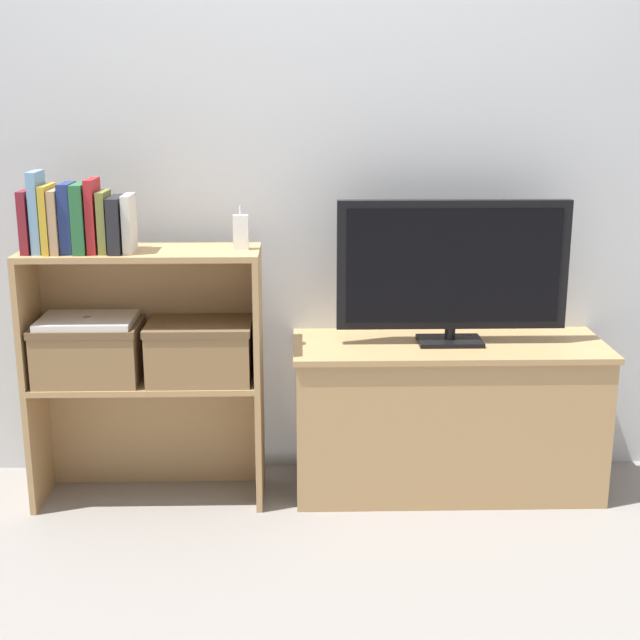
{
  "coord_description": "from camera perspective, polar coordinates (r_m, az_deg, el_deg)",
  "views": [
    {
      "loc": [
        -0.07,
        -2.75,
        1.4
      ],
      "look_at": [
        0.0,
        0.14,
        0.64
      ],
      "focal_mm": 50.0,
      "sensor_mm": 36.0,
      "label": 1
    }
  ],
  "objects": [
    {
      "name": "storage_basket_left",
      "position": [
        3.08,
        -14.57,
        -1.81
      ],
      "size": [
        0.35,
        0.24,
        0.2
      ],
      "color": "#937047",
      "rests_on": "bookshelf_lower_tier"
    },
    {
      "name": "bookshelf_upper_tier",
      "position": [
        3.07,
        -11.11,
        1.56
      ],
      "size": [
        0.78,
        0.27,
        0.44
      ],
      "color": "tan",
      "rests_on": "bookshelf_lower_tier"
    },
    {
      "name": "wall_back",
      "position": [
        3.18,
        -0.13,
        11.14
      ],
      "size": [
        10.0,
        0.05,
        2.4
      ],
      "color": "silver",
      "rests_on": "ground_plane"
    },
    {
      "name": "ground_plane",
      "position": [
        3.09,
        0.06,
        -12.19
      ],
      "size": [
        16.0,
        16.0,
        0.0
      ],
      "primitive_type": "plane",
      "color": "gray"
    },
    {
      "name": "laptop",
      "position": [
        3.05,
        -14.69,
        -0.02
      ],
      "size": [
        0.31,
        0.22,
        0.02
      ],
      "color": "white",
      "rests_on": "storage_basket_left"
    },
    {
      "name": "book_charcoal",
      "position": [
        2.94,
        -12.87,
        5.98
      ],
      "size": [
        0.04,
        0.15,
        0.18
      ],
      "color": "#232328",
      "rests_on": "bookshelf_upper_tier"
    },
    {
      "name": "book_navy",
      "position": [
        2.98,
        -15.81,
        6.31
      ],
      "size": [
        0.04,
        0.12,
        0.22
      ],
      "color": "navy",
      "rests_on": "bookshelf_upper_tier"
    },
    {
      "name": "book_crimson",
      "position": [
        2.96,
        -14.3,
        6.49
      ],
      "size": [
        0.03,
        0.13,
        0.24
      ],
      "color": "#B22328",
      "rests_on": "bookshelf_upper_tier"
    },
    {
      "name": "tv_stand",
      "position": [
        3.2,
        8.11,
        -6.1
      ],
      "size": [
        1.08,
        0.4,
        0.54
      ],
      "color": "tan",
      "rests_on": "ground_plane"
    },
    {
      "name": "book_maroon",
      "position": [
        3.01,
        -18.21,
        6.01
      ],
      "size": [
        0.03,
        0.13,
        0.2
      ],
      "color": "maroon",
      "rests_on": "bookshelf_upper_tier"
    },
    {
      "name": "book_forest",
      "position": [
        2.97,
        -15.01,
        6.32
      ],
      "size": [
        0.04,
        0.15,
        0.22
      ],
      "color": "#286638",
      "rests_on": "bookshelf_upper_tier"
    },
    {
      "name": "baby_monitor",
      "position": [
        2.93,
        -5.08,
        5.63
      ],
      "size": [
        0.05,
        0.03,
        0.14
      ],
      "color": "white",
      "rests_on": "bookshelf_upper_tier"
    },
    {
      "name": "book_ivory",
      "position": [
        2.94,
        -12.12,
        6.06
      ],
      "size": [
        0.03,
        0.13,
        0.19
      ],
      "color": "silver",
      "rests_on": "bookshelf_upper_tier"
    },
    {
      "name": "book_tan",
      "position": [
        2.99,
        -16.44,
        6.1
      ],
      "size": [
        0.03,
        0.15,
        0.2
      ],
      "color": "tan",
      "rests_on": "bookshelf_upper_tier"
    },
    {
      "name": "storage_basket_right",
      "position": [
        3.02,
        -7.69,
        -1.8
      ],
      "size": [
        0.35,
        0.24,
        0.2
      ],
      "color": "#937047",
      "rests_on": "bookshelf_lower_tier"
    },
    {
      "name": "book_olive",
      "position": [
        2.95,
        -13.62,
        6.13
      ],
      "size": [
        0.03,
        0.13,
        0.2
      ],
      "color": "olive",
      "rests_on": "bookshelf_upper_tier"
    },
    {
      "name": "bookshelf_lower_tier",
      "position": [
        3.19,
        -10.72,
        -6.16
      ],
      "size": [
        0.78,
        0.27,
        0.44
      ],
      "color": "tan",
      "rests_on": "ground_plane"
    },
    {
      "name": "tv",
      "position": [
        3.05,
        8.48,
        3.31
      ],
      "size": [
        0.78,
        0.14,
        0.5
      ],
      "color": "black",
      "rests_on": "tv_stand"
    },
    {
      "name": "book_mustard",
      "position": [
        2.99,
        -16.96,
        6.22
      ],
      "size": [
        0.02,
        0.15,
        0.22
      ],
      "color": "gold",
      "rests_on": "bookshelf_upper_tier"
    },
    {
      "name": "book_skyblue",
      "position": [
        3.0,
        -17.61,
        6.6
      ],
      "size": [
        0.03,
        0.12,
        0.26
      ],
      "color": "#709ECC",
      "rests_on": "bookshelf_upper_tier"
    }
  ]
}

